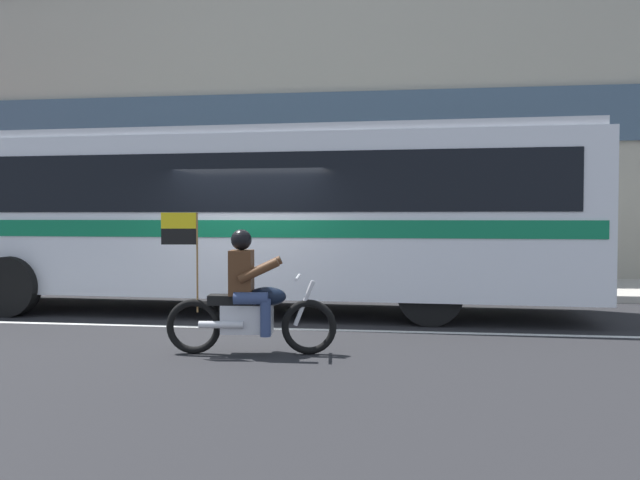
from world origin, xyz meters
TOP-DOWN VIEW (x-y plane):
  - ground_plane at (0.00, 0.00)m, footprint 60.00×60.00m
  - sidewalk_curb at (0.00, 5.10)m, footprint 28.00×3.80m
  - lane_center_stripe at (0.00, -0.60)m, footprint 26.60×0.14m
  - office_building_facade at (0.00, 7.39)m, footprint 28.00×0.89m
  - transit_bus at (-0.44, 1.19)m, footprint 12.34×3.02m
  - motorcycle_with_rider at (0.62, -2.46)m, footprint 2.19×0.66m
  - fire_hydrant at (3.47, 4.38)m, footprint 0.22×0.30m

SIDE VIEW (x-z plane):
  - ground_plane at x=0.00m, z-range 0.00..0.00m
  - lane_center_stripe at x=0.00m, z-range 0.00..0.01m
  - sidewalk_curb at x=0.00m, z-range 0.00..0.15m
  - fire_hydrant at x=3.47m, z-range 0.14..0.89m
  - motorcycle_with_rider at x=0.62m, z-range -0.22..1.55m
  - transit_bus at x=-0.44m, z-range 0.27..3.49m
  - office_building_facade at x=0.00m, z-range 0.01..12.39m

